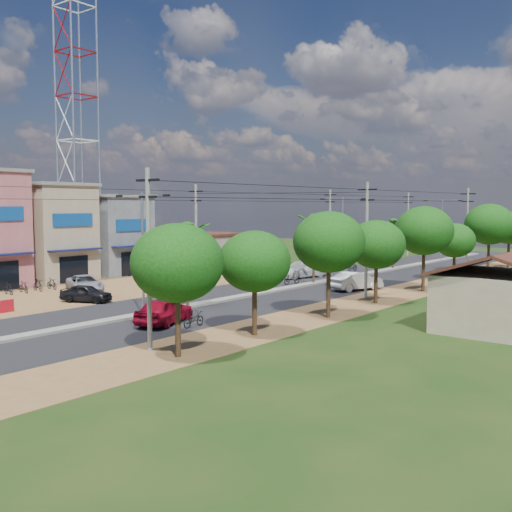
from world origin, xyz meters
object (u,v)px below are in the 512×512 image
(car_white_far, at_px, (301,270))
(parked_scooter_row, at_px, (1,290))
(car_parked_silver, at_px, (85,284))
(car_red_near, at_px, (164,311))
(moto_rider_east, at_px, (194,320))
(car_silver_mid, at_px, (356,281))
(car_parked_dark, at_px, (86,294))
(roadside_sign, at_px, (7,306))

(car_white_far, xyz_separation_m, parked_scooter_row, (-11.83, -24.90, -0.32))
(parked_scooter_row, bearing_deg, car_parked_silver, 53.32)
(car_red_near, relative_size, parked_scooter_row, 0.48)
(car_white_far, xyz_separation_m, moto_rider_east, (8.93, -24.13, -0.36))
(car_white_far, bearing_deg, car_silver_mid, -13.21)
(car_silver_mid, relative_size, moto_rider_east, 2.73)
(car_parked_dark, bearing_deg, car_red_near, -124.34)
(car_white_far, relative_size, roadside_sign, 5.31)
(car_silver_mid, distance_m, car_white_far, 9.83)
(car_parked_silver, bearing_deg, parked_scooter_row, 167.32)
(car_white_far, relative_size, moto_rider_east, 3.25)
(moto_rider_east, bearing_deg, car_parked_dark, -11.26)
(car_parked_dark, xyz_separation_m, parked_scooter_row, (-8.06, -2.31, -0.15))
(car_red_near, bearing_deg, car_silver_mid, -113.98)
(car_silver_mid, relative_size, car_parked_silver, 0.93)
(car_white_far, relative_size, car_parked_silver, 1.10)
(car_parked_dark, bearing_deg, parked_scooter_row, 81.91)
(car_parked_dark, bearing_deg, car_parked_silver, 31.79)
(car_parked_dark, relative_size, roadside_sign, 3.61)
(car_red_near, distance_m, car_parked_silver, 15.55)
(moto_rider_east, xyz_separation_m, roadside_sign, (-13.20, -4.39, -0.02))
(car_silver_mid, height_order, moto_rider_east, car_silver_mid)
(car_silver_mid, distance_m, moto_rider_east, 19.60)
(parked_scooter_row, bearing_deg, car_silver_mid, 44.73)
(car_parked_dark, distance_m, moto_rider_east, 12.79)
(car_parked_dark, height_order, roadside_sign, car_parked_dark)
(car_red_near, bearing_deg, moto_rider_east, 171.44)
(car_parked_silver, distance_m, roadside_sign, 9.54)
(car_red_near, height_order, car_parked_dark, car_red_near)
(car_silver_mid, height_order, car_white_far, car_white_far)
(car_white_far, xyz_separation_m, car_parked_silver, (-7.98, -19.74, -0.11))
(car_parked_silver, bearing_deg, car_parked_dark, -100.10)
(car_red_near, height_order, moto_rider_east, car_red_near)
(car_silver_mid, xyz_separation_m, car_white_far, (-8.73, 4.53, 0.04))
(car_red_near, distance_m, car_silver_mid, 20.06)
(car_red_near, height_order, parked_scooter_row, car_red_near)
(car_silver_mid, height_order, roadside_sign, car_silver_mid)
(car_parked_dark, height_order, parked_scooter_row, car_parked_dark)
(car_red_near, distance_m, car_white_far, 25.43)
(car_red_near, xyz_separation_m, parked_scooter_row, (-18.65, -0.40, -0.30))
(car_parked_dark, xyz_separation_m, moto_rider_east, (12.70, -1.54, -0.20))
(car_red_near, xyz_separation_m, car_parked_dark, (-10.59, 1.91, -0.15))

